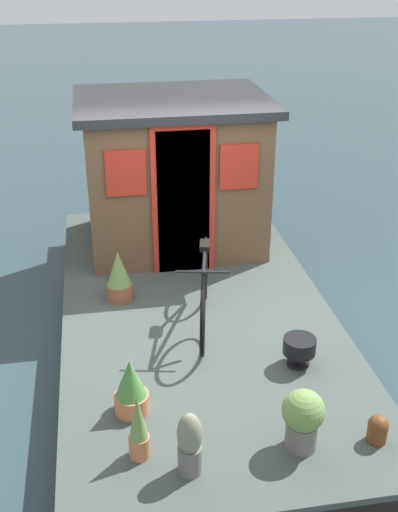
# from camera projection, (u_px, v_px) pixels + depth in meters

# --- Properties ---
(ground_plane) EXTENTS (60.00, 60.00, 0.00)m
(ground_plane) POSITION_uv_depth(u_px,v_px,m) (196.00, 338.00, 6.94)
(ground_plane) COLOR #2D4247
(houseboat_deck) EXTENTS (5.56, 2.82, 0.42)m
(houseboat_deck) POSITION_uv_depth(u_px,v_px,m) (196.00, 322.00, 6.85)
(houseboat_deck) COLOR #424C47
(houseboat_deck) RESTS_ON ground_plane
(houseboat_cabin) EXTENTS (1.84, 2.31, 1.86)m
(houseboat_cabin) POSITION_uv_depth(u_px,v_px,m) (174.00, 172.00, 7.79)
(houseboat_cabin) COLOR brown
(houseboat_cabin) RESTS_ON houseboat_deck
(bicycle) EXTENTS (1.69, 0.53, 0.82)m
(bicycle) POSITION_uv_depth(u_px,v_px,m) (204.00, 289.00, 6.31)
(bicycle) COLOR black
(bicycle) RESTS_ON houseboat_deck
(potted_plant_succulent) EXTENTS (0.29, 0.29, 0.51)m
(potted_plant_succulent) POSITION_uv_depth(u_px,v_px,m) (131.00, 387.00, 5.14)
(potted_plant_succulent) COLOR #C6754C
(potted_plant_succulent) RESTS_ON houseboat_deck
(potted_plant_fern) EXTENTS (0.29, 0.29, 0.57)m
(potted_plant_fern) POSITION_uv_depth(u_px,v_px,m) (119.00, 277.00, 6.77)
(potted_plant_fern) COLOR #935138
(potted_plant_fern) RESTS_ON houseboat_deck
(potted_plant_thyme) EXTENTS (0.19, 0.19, 0.53)m
(potted_plant_thyme) POSITION_uv_depth(u_px,v_px,m) (190.00, 444.00, 4.53)
(potted_plant_thyme) COLOR slate
(potted_plant_thyme) RESTS_ON houseboat_deck
(potted_plant_ivy) EXTENTS (0.33, 0.33, 0.52)m
(potted_plant_ivy) POSITION_uv_depth(u_px,v_px,m) (303.00, 418.00, 4.75)
(potted_plant_ivy) COLOR slate
(potted_plant_ivy) RESTS_ON houseboat_deck
(potted_plant_geranium) EXTENTS (0.16, 0.16, 0.57)m
(potted_plant_geranium) POSITION_uv_depth(u_px,v_px,m) (138.00, 428.00, 4.67)
(potted_plant_geranium) COLOR #C6754C
(potted_plant_geranium) RESTS_ON houseboat_deck
(charcoal_grill) EXTENTS (0.30, 0.30, 0.28)m
(charcoal_grill) POSITION_uv_depth(u_px,v_px,m) (299.00, 347.00, 5.74)
(charcoal_grill) COLOR black
(charcoal_grill) RESTS_ON houseboat_deck
(mooring_bollard) EXTENTS (0.16, 0.16, 0.24)m
(mooring_bollard) POSITION_uv_depth(u_px,v_px,m) (378.00, 429.00, 4.88)
(mooring_bollard) COLOR brown
(mooring_bollard) RESTS_ON houseboat_deck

